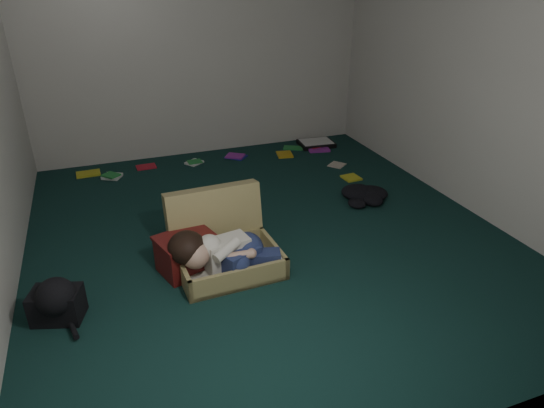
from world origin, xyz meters
TOP-DOWN VIEW (x-y plane):
  - floor at (0.00, 0.00)m, footprint 4.50×4.50m
  - wall_back at (0.00, 2.25)m, footprint 4.50×0.00m
  - wall_front at (0.00, -2.25)m, footprint 4.50×0.00m
  - wall_right at (2.00, 0.00)m, footprint 0.00×4.50m
  - suitcase at (-0.48, -0.33)m, footprint 0.80×0.78m
  - person at (-0.53, -0.53)m, footprint 0.84×0.40m
  - maroon_bin at (-0.77, -0.34)m, footprint 0.50×0.44m
  - backpack at (-1.70, -0.62)m, footprint 0.48×0.42m
  - clothing_pile at (1.14, 0.24)m, footprint 0.47×0.42m
  - paper_tray at (1.40, 1.95)m, footprint 0.47×0.37m
  - book_scatter at (0.35, 1.71)m, footprint 3.03×1.39m

SIDE VIEW (x-z plane):
  - floor at x=0.00m, z-range 0.00..0.00m
  - book_scatter at x=0.35m, z-range 0.00..0.02m
  - paper_tray at x=1.40m, z-range 0.00..0.06m
  - clothing_pile at x=1.14m, z-range 0.00..0.13m
  - backpack at x=-1.70m, z-range 0.00..0.24m
  - maroon_bin at x=-0.77m, z-range 0.00..0.30m
  - suitcase at x=-0.48m, z-range -0.11..0.45m
  - person at x=-0.53m, z-range 0.04..0.39m
  - wall_back at x=0.00m, z-range -0.95..3.55m
  - wall_front at x=0.00m, z-range -0.95..3.55m
  - wall_right at x=2.00m, z-range -0.95..3.55m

